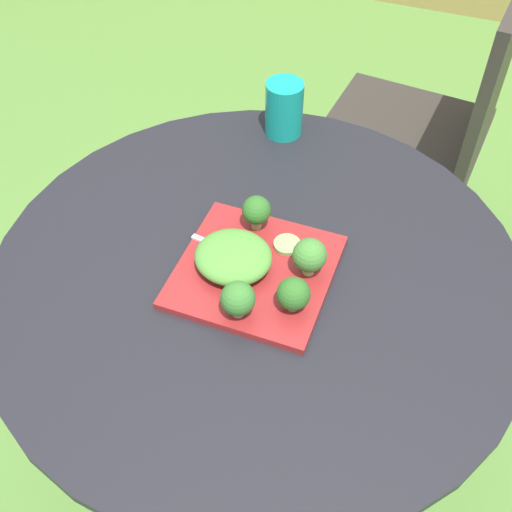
{
  "coord_description": "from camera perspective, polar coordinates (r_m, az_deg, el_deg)",
  "views": [
    {
      "loc": [
        0.25,
        -0.68,
        1.57
      ],
      "look_at": [
        -0.0,
        -0.01,
        0.77
      ],
      "focal_mm": 44.78,
      "sensor_mm": 36.0,
      "label": 1
    }
  ],
  "objects": [
    {
      "name": "broccoli_floret_1",
      "position": [
        1.06,
        4.81,
        0.02
      ],
      "size": [
        0.06,
        0.06,
        0.07
      ],
      "color": "#99B770",
      "rests_on": "salad_plate"
    },
    {
      "name": "ground_plane",
      "position": [
        1.72,
        0.08,
        -17.11
      ],
      "size": [
        12.0,
        12.0,
        0.0
      ],
      "primitive_type": "plane",
      "color": "#568438"
    },
    {
      "name": "broccoli_floret_3",
      "position": [
        1.13,
        0.04,
        4.08
      ],
      "size": [
        0.05,
        0.05,
        0.07
      ],
      "color": "#99B770",
      "rests_on": "salad_plate"
    },
    {
      "name": "cucumber_slice_0",
      "position": [
        1.12,
        2.79,
        1.02
      ],
      "size": [
        0.05,
        0.05,
        0.01
      ],
      "primitive_type": "cylinder",
      "color": "#8EB766",
      "rests_on": "salad_plate"
    },
    {
      "name": "broccoli_floret_0",
      "position": [
        1.01,
        3.37,
        -3.42
      ],
      "size": [
        0.05,
        0.05,
        0.06
      ],
      "color": "#99B770",
      "rests_on": "salad_plate"
    },
    {
      "name": "patio_chair",
      "position": [
        1.85,
        16.09,
        11.97
      ],
      "size": [
        0.48,
        0.48,
        0.9
      ],
      "color": "#332D28",
      "rests_on": "ground_plane"
    },
    {
      "name": "drinking_glass",
      "position": [
        1.36,
        2.52,
        12.81
      ],
      "size": [
        0.08,
        0.08,
        0.12
      ],
      "color": "#149989",
      "rests_on": "patio_table"
    },
    {
      "name": "lettuce_mound",
      "position": [
        1.08,
        -2.04,
        -0.07
      ],
      "size": [
        0.13,
        0.12,
        0.05
      ],
      "primitive_type": "ellipsoid",
      "color": "#519338",
      "rests_on": "salad_plate"
    },
    {
      "name": "salad_plate",
      "position": [
        1.09,
        -0.13,
        -1.37
      ],
      "size": [
        0.26,
        0.26,
        0.01
      ],
      "primitive_type": "cube",
      "color": "maroon",
      "rests_on": "patio_table"
    },
    {
      "name": "fork",
      "position": [
        1.11,
        -1.63,
        0.12
      ],
      "size": [
        0.15,
        0.04,
        0.0
      ],
      "color": "silver",
      "rests_on": "salad_plate"
    },
    {
      "name": "broccoli_floret_2",
      "position": [
        1.0,
        -1.63,
        -3.84
      ],
      "size": [
        0.06,
        0.06,
        0.07
      ],
      "color": "#99B770",
      "rests_on": "salad_plate"
    },
    {
      "name": "patio_table",
      "position": [
        1.31,
        0.11,
        -8.33
      ],
      "size": [
        0.93,
        0.93,
        0.73
      ],
      "color": "black",
      "rests_on": "ground_plane"
    }
  ]
}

